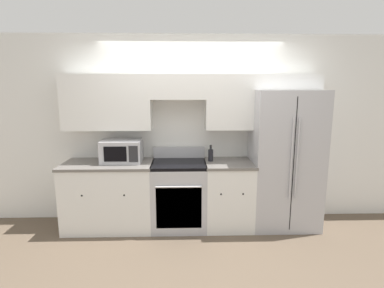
# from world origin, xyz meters

# --- Properties ---
(ground_plane) EXTENTS (12.00, 12.00, 0.00)m
(ground_plane) POSITION_xyz_m (0.00, 0.00, 0.00)
(ground_plane) COLOR brown
(wall_back) EXTENTS (8.00, 0.39, 2.60)m
(wall_back) POSITION_xyz_m (0.01, 0.59, 1.45)
(wall_back) COLOR white
(wall_back) RESTS_ON ground_plane
(lower_cabinets_left) EXTENTS (1.19, 0.64, 0.90)m
(lower_cabinets_left) POSITION_xyz_m (-1.12, 0.31, 0.45)
(lower_cabinets_left) COLOR white
(lower_cabinets_left) RESTS_ON ground_plane
(lower_cabinets_right) EXTENTS (0.65, 0.64, 0.90)m
(lower_cabinets_right) POSITION_xyz_m (0.50, 0.31, 0.45)
(lower_cabinets_right) COLOR white
(lower_cabinets_right) RESTS_ON ground_plane
(oven_range) EXTENTS (0.72, 0.65, 1.06)m
(oven_range) POSITION_xyz_m (-0.18, 0.31, 0.46)
(oven_range) COLOR #B7B7BC
(oven_range) RESTS_ON ground_plane
(refrigerator) EXTENTS (0.89, 0.74, 1.86)m
(refrigerator) POSITION_xyz_m (1.26, 0.35, 0.93)
(refrigerator) COLOR #B7B7BC
(refrigerator) RESTS_ON ground_plane
(microwave) EXTENTS (0.52, 0.38, 0.30)m
(microwave) POSITION_xyz_m (-0.94, 0.36, 1.05)
(microwave) COLOR #B7B7BC
(microwave) RESTS_ON lower_cabinets_left
(bottle) EXTENTS (0.07, 0.07, 0.22)m
(bottle) POSITION_xyz_m (0.26, 0.38, 0.99)
(bottle) COLOR black
(bottle) RESTS_ON lower_cabinets_right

